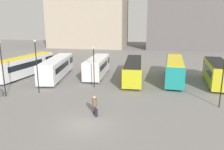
% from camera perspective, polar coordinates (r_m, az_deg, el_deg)
% --- Properties ---
extents(ground_plane, '(160.00, 160.00, 0.00)m').
position_cam_1_polar(ground_plane, '(19.72, -7.19, -12.63)').
color(ground_plane, slate).
extents(building_block_left, '(25.38, 17.03, 30.64)m').
position_cam_1_polar(building_block_left, '(79.60, -6.04, 18.50)').
color(building_block_left, tan).
rests_on(building_block_left, ground_plane).
extents(building_block_right, '(23.21, 15.73, 28.67)m').
position_cam_1_polar(building_block_right, '(77.07, 18.51, 17.32)').
color(building_block_right, '#5B5656').
rests_on(building_block_right, ground_plane).
extents(bus_0, '(4.08, 12.62, 3.20)m').
position_cam_1_polar(bus_0, '(38.47, -21.61, 2.37)').
color(bus_0, silver).
rests_on(bus_0, ground_plane).
extents(bus_1, '(4.23, 12.43, 3.10)m').
position_cam_1_polar(bus_1, '(35.86, -14.16, 2.07)').
color(bus_1, silver).
rests_on(bus_1, ground_plane).
extents(bus_2, '(2.94, 9.84, 3.05)m').
position_cam_1_polar(bus_2, '(35.73, -3.87, 2.35)').
color(bus_2, silver).
rests_on(bus_2, ground_plane).
extents(bus_3, '(3.15, 12.50, 2.90)m').
position_cam_1_polar(bus_3, '(33.85, 5.62, 1.57)').
color(bus_3, gold).
rests_on(bus_3, ground_plane).
extents(bus_4, '(3.34, 11.76, 3.27)m').
position_cam_1_polar(bus_4, '(34.16, 16.00, 1.53)').
color(bus_4, '#19847F').
rests_on(bus_4, ground_plane).
extents(bus_5, '(3.48, 9.97, 3.27)m').
position_cam_1_polar(bus_5, '(34.33, 25.66, 0.72)').
color(bus_5, gold).
rests_on(bus_5, ground_plane).
extents(traveler, '(0.52, 0.52, 1.86)m').
position_cam_1_polar(traveler, '(21.13, -4.61, -7.42)').
color(traveler, '#382D4C').
rests_on(traveler, ground_plane).
extents(suitcase, '(0.24, 0.44, 0.93)m').
position_cam_1_polar(suitcase, '(20.98, -4.11, -9.88)').
color(suitcase, black).
rests_on(suitcase, ground_plane).
extents(lamp_post_0, '(0.28, 0.28, 5.50)m').
position_cam_1_polar(lamp_post_0, '(29.25, -4.77, 2.95)').
color(lamp_post_0, black).
rests_on(lamp_post_0, ground_plane).
extents(lamp_post_1, '(0.28, 0.28, 5.43)m').
position_cam_1_polar(lamp_post_1, '(24.81, 26.94, -0.59)').
color(lamp_post_1, black).
rests_on(lamp_post_1, ground_plane).
extents(lamp_post_2, '(0.28, 0.28, 6.67)m').
position_cam_1_polar(lamp_post_2, '(28.34, -26.76, 2.40)').
color(lamp_post_2, black).
rests_on(lamp_post_2, ground_plane).
extents(lamp_post_3, '(0.28, 0.28, 6.61)m').
position_cam_1_polar(lamp_post_3, '(28.23, -19.10, 3.03)').
color(lamp_post_3, black).
rests_on(lamp_post_3, ground_plane).
extents(trash_bin, '(0.52, 0.52, 0.85)m').
position_cam_1_polar(trash_bin, '(29.45, -27.02, -4.15)').
color(trash_bin, '#47474C').
rests_on(trash_bin, ground_plane).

